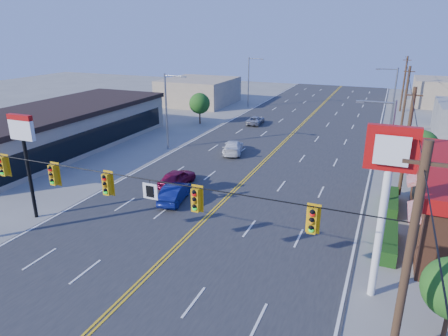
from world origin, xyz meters
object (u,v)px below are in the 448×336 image
at_px(car_blue, 175,193).
at_px(car_silver, 255,121).
at_px(signal_span, 127,198).
at_px(car_white, 233,147).
at_px(car_magenta, 177,178).
at_px(kfc_pylon, 387,180).
at_px(pizza_hut_sign, 24,145).

distance_m(car_blue, car_silver, 26.62).
height_order(signal_span, car_white, signal_span).
xyz_separation_m(signal_span, car_magenta, (-4.63, 12.80, -4.20)).
bearing_deg(car_silver, kfc_pylon, 113.69).
bearing_deg(car_blue, signal_span, 97.90).
relative_size(signal_span, car_blue, 6.00).
distance_m(signal_span, kfc_pylon, 11.87).
xyz_separation_m(car_magenta, car_blue, (1.36, -2.82, -0.02)).
bearing_deg(car_magenta, car_silver, -84.27).
xyz_separation_m(pizza_hut_sign, car_blue, (7.61, 5.98, -4.51)).
distance_m(car_magenta, car_white, 10.28).
relative_size(pizza_hut_sign, car_silver, 1.73).
relative_size(signal_span, car_silver, 6.13).
xyz_separation_m(car_magenta, car_white, (0.93, 10.23, -0.03)).
height_order(pizza_hut_sign, car_white, pizza_hut_sign).
bearing_deg(car_magenta, signal_span, 112.94).
bearing_deg(car_silver, car_magenta, 88.94).
relative_size(car_magenta, car_blue, 0.99).
bearing_deg(car_white, car_silver, -96.40).
distance_m(pizza_hut_sign, car_magenta, 11.69).
bearing_deg(kfc_pylon, car_blue, 157.43).
bearing_deg(signal_span, kfc_pylon, 19.78).
relative_size(car_blue, car_white, 0.89).
xyz_separation_m(signal_span, car_silver, (-5.75, 36.48, -4.33)).
height_order(kfc_pylon, pizza_hut_sign, kfc_pylon).
bearing_deg(kfc_pylon, car_white, 127.91).
distance_m(signal_span, car_silver, 37.19).
height_order(signal_span, pizza_hut_sign, signal_span).
height_order(car_blue, car_white, car_blue).
xyz_separation_m(car_white, car_silver, (-2.05, 13.45, -0.11)).
relative_size(kfc_pylon, pizza_hut_sign, 1.24).
bearing_deg(kfc_pylon, signal_span, -160.22).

